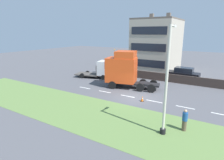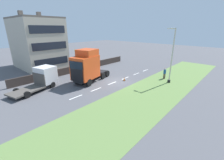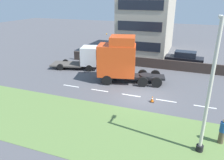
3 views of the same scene
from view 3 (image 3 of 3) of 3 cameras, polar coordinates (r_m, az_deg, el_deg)
The scene contains 11 objects.
ground_plane at distance 20.24m, azimuth 7.47°, elevation -4.37°, with size 120.00×120.00×0.00m, color #515156.
grass_verge at distance 15.20m, azimuth 1.98°, elevation -13.54°, with size 7.00×44.00×0.01m.
lane_markings at distance 20.11m, azimuth 9.41°, elevation -4.65°, with size 0.16×17.80×0.00m.
boundary_wall at distance 28.32m, azimuth 11.84°, elevation 4.18°, with size 0.25×24.00×1.23m.
building_block at distance 36.63m, azimuth 9.18°, elevation 14.90°, with size 10.45×7.43×10.78m.
lorry_cab at distance 22.87m, azimuth 1.92°, elevation 5.38°, with size 4.03×7.26×5.02m.
flatbed_truck at distance 27.61m, azimuth -6.56°, elevation 5.94°, with size 3.67×6.49×2.81m.
parked_car at distance 29.68m, azimuth 18.32°, elevation 5.11°, with size 2.09×4.78×2.06m.
lamp_post at distance 12.96m, azimuth 23.86°, elevation -4.22°, with size 1.33×0.42×7.77m.
pedestrian at distance 15.41m, azimuth 26.89°, elevation -11.90°, with size 0.39×0.39×1.71m.
traffic_cone_lead at distance 19.34m, azimuth 10.46°, elevation -4.89°, with size 0.36×0.36×0.58m.
Camera 3 is at (-17.87, -3.92, 8.65)m, focal length 35.00 mm.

